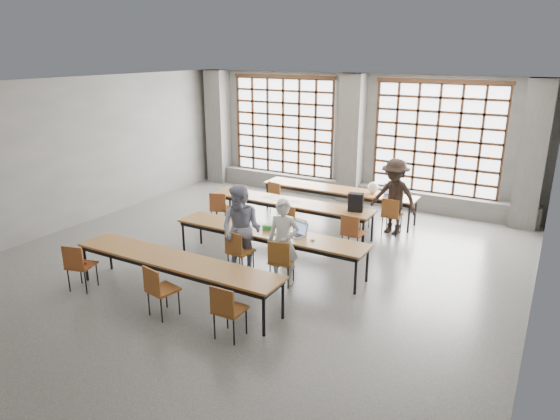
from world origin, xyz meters
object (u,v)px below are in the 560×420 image
object	(u,v)px
chair_near_mid	(158,286)
plastic_bag	(373,188)
desk_row_a	(338,191)
chair_mid_right	(352,230)
desk_row_b	(290,204)
laptop_back	(391,193)
chair_back_right	(391,213)
chair_near_left	(78,263)
laptop_front	(297,232)
green_box	(269,228)
backpack	(356,202)
chair_back_mid	(358,207)
chair_mid_left	(219,206)
chair_front_right	(281,258)
student_back	(394,197)
desk_row_d	(175,263)
student_male	(283,242)
student_female	(242,230)
chair_near_right	(227,307)
mouse	(313,240)
chair_front_left	(238,248)
desk_row_c	(269,235)
chair_mid_centre	(292,219)
red_pouch	(81,263)
chair_back_left	(277,195)
phone	(274,234)

from	to	relation	value
chair_near_mid	plastic_bag	distance (m)	6.29
desk_row_a	chair_mid_right	world-z (taller)	chair_mid_right
chair_mid_right	chair_near_mid	size ratio (longest dim) A/B	1.00
desk_row_b	laptop_back	size ratio (longest dim) A/B	9.33
chair_back_right	chair_near_left	world-z (taller)	same
laptop_front	green_box	world-z (taller)	laptop_front
laptop_back	backpack	size ratio (longest dim) A/B	1.07
chair_back_mid	green_box	bearing A→B (deg)	-105.17
chair_mid_left	chair_front_right	size ratio (longest dim) A/B	1.00
desk_row_b	student_back	xyz separation A→B (m)	(2.15, 1.05, 0.22)
desk_row_d	chair_back_right	distance (m)	5.32
student_back	desk_row_b	bearing A→B (deg)	-142.06
desk_row_d	green_box	xyz separation A→B (m)	(0.64, 2.01, 0.11)
chair_mid_left	laptop_back	distance (m)	4.15
desk_row_b	student_male	xyz separation A→B (m)	(1.21, -2.48, 0.13)
chair_back_right	student_female	distance (m)	3.88
desk_row_b	chair_mid_left	world-z (taller)	chair_mid_left
laptop_front	chair_near_mid	bearing A→B (deg)	-112.03
chair_near_right	desk_row_b	bearing A→B (deg)	107.35
desk_row_a	mouse	world-z (taller)	mouse
student_female	green_box	world-z (taller)	student_female
desk_row_d	chair_front_left	world-z (taller)	chair_front_left
student_male	plastic_bag	world-z (taller)	student_male
chair_near_left	plastic_bag	world-z (taller)	plastic_bag
chair_mid_left	chair_near_right	world-z (taller)	same
student_back	laptop_front	world-z (taller)	student_back
desk_row_a	mouse	xyz separation A→B (m)	(1.01, -3.55, 0.08)
desk_row_c	chair_mid_centre	size ratio (longest dim) A/B	4.55
chair_front_left	chair_mid_centre	bearing A→B (deg)	87.69
chair_near_left	chair_near_mid	bearing A→B (deg)	-0.03
chair_near_mid	backpack	size ratio (longest dim) A/B	2.20
chair_mid_centre	chair_front_left	world-z (taller)	same
chair_mid_right	chair_near_right	distance (m)	3.93
plastic_bag	student_male	bearing A→B (deg)	-93.34
desk_row_a	chair_near_mid	distance (m)	6.11
chair_front_right	laptop_front	xyz separation A→B (m)	(-0.05, 0.73, 0.25)
desk_row_c	chair_back_mid	world-z (taller)	chair_back_mid
student_back	red_pouch	distance (m)	6.78
backpack	chair_back_left	bearing A→B (deg)	147.75
desk_row_d	chair_back_right	size ratio (longest dim) A/B	4.55
chair_mid_centre	phone	world-z (taller)	chair_mid_centre
chair_near_mid	laptop_back	distance (m)	6.45
desk_row_a	chair_near_left	size ratio (longest dim) A/B	4.55
desk_row_a	student_back	bearing A→B (deg)	-17.35
mouse	chair_near_left	bearing A→B (deg)	-142.63
chair_back_mid	chair_mid_right	distance (m)	1.62
chair_front_left	chair_near_mid	xyz separation A→B (m)	(-0.20, -1.93, 0.00)
chair_mid_right	chair_front_left	size ratio (longest dim) A/B	1.00
chair_front_left	chair_near_right	size ratio (longest dim) A/B	1.00
chair_front_left	laptop_front	world-z (taller)	laptop_front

